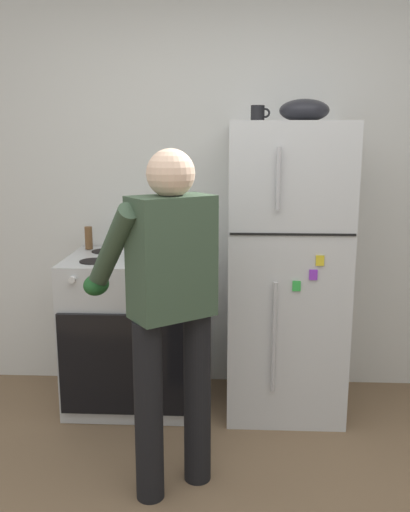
% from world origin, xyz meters
% --- Properties ---
extents(kitchen_wall_back, '(6.00, 0.10, 2.70)m').
position_xyz_m(kitchen_wall_back, '(0.00, 1.95, 1.35)').
color(kitchen_wall_back, silver).
rests_on(kitchen_wall_back, ground).
extents(refrigerator, '(0.68, 0.72, 1.73)m').
position_xyz_m(refrigerator, '(0.37, 1.57, 0.87)').
color(refrigerator, silver).
rests_on(refrigerator, ground).
extents(stove_range, '(0.76, 0.67, 0.94)m').
position_xyz_m(stove_range, '(-0.57, 1.56, 0.47)').
color(stove_range, silver).
rests_on(stove_range, ground).
extents(person_cook, '(0.67, 0.71, 1.60)m').
position_xyz_m(person_cook, '(-0.24, 0.71, 0.96)').
color(person_cook, black).
rests_on(person_cook, ground).
extents(red_pot, '(0.32, 0.22, 0.13)m').
position_xyz_m(red_pot, '(-0.41, 1.52, 1.01)').
color(red_pot, '#236638').
rests_on(red_pot, stove_range).
extents(coffee_mug, '(0.11, 0.08, 0.10)m').
position_xyz_m(coffee_mug, '(0.19, 1.62, 1.78)').
color(coffee_mug, black).
rests_on(coffee_mug, refrigerator).
extents(pepper_mill, '(0.05, 0.05, 0.14)m').
position_xyz_m(pepper_mill, '(-0.87, 1.77, 1.02)').
color(pepper_mill, brown).
rests_on(pepper_mill, stove_range).
extents(mixing_bowl, '(0.28, 0.28, 0.13)m').
position_xyz_m(mixing_bowl, '(0.45, 1.57, 1.79)').
color(mixing_bowl, black).
rests_on(mixing_bowl, refrigerator).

